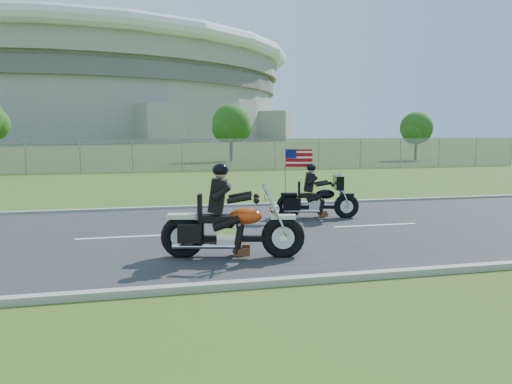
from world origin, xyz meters
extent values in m
plane|color=#325019|center=(0.00, 0.00, 0.00)|extent=(420.00, 420.00, 0.00)
cube|color=#28282B|center=(0.00, 0.00, 0.02)|extent=(120.00, 8.00, 0.04)
cube|color=#9E9B93|center=(0.00, 4.05, 0.05)|extent=(120.00, 0.18, 0.12)
cube|color=#9E9B93|center=(0.00, -4.05, 0.05)|extent=(120.00, 0.18, 0.12)
cube|color=gray|center=(-5.00, 20.00, 1.00)|extent=(60.00, 0.03, 2.00)
cylinder|color=#A3A099|center=(-20.00, 170.00, 10.00)|extent=(130.00, 130.00, 20.00)
cylinder|color=#605E5B|center=(-20.00, 170.00, 17.00)|extent=(132.00, 132.00, 4.00)
cylinder|color=#A3A099|center=(-20.00, 170.00, 23.00)|extent=(134.00, 134.00, 6.00)
torus|color=white|center=(-20.00, 170.00, 27.00)|extent=(140.40, 140.40, 4.40)
cylinder|color=#382316|center=(6.00, 30.00, 1.26)|extent=(0.22, 0.22, 2.52)
sphere|color=#1B4B14|center=(6.00, 30.00, 3.15)|extent=(3.20, 3.20, 3.20)
sphere|color=#1B4B14|center=(6.64, 30.48, 2.79)|extent=(2.40, 2.40, 2.40)
sphere|color=#1B4B14|center=(5.44, 29.60, 2.70)|extent=(2.24, 2.24, 2.24)
cylinder|color=#382316|center=(22.00, 28.00, 1.12)|extent=(0.22, 0.22, 2.24)
sphere|color=#1B4B14|center=(22.00, 28.00, 2.80)|extent=(2.80, 2.80, 2.80)
sphere|color=#1B4B14|center=(22.56, 28.42, 2.48)|extent=(2.10, 2.10, 2.10)
sphere|color=#1B4B14|center=(21.51, 27.65, 2.40)|extent=(1.96, 1.96, 1.96)
torus|color=black|center=(0.85, -2.52, 0.41)|extent=(0.83, 0.38, 0.81)
torus|color=black|center=(-0.96, -2.09, 0.41)|extent=(0.83, 0.38, 0.81)
ellipsoid|color=#D4410F|center=(0.18, -2.36, 0.81)|extent=(0.68, 0.48, 0.31)
cube|color=black|center=(-0.38, -2.22, 0.76)|extent=(0.66, 0.46, 0.13)
cube|color=black|center=(-0.32, -2.24, 1.19)|extent=(0.36, 0.49, 0.60)
sphere|color=black|center=(-0.27, -2.25, 1.66)|extent=(0.36, 0.36, 0.30)
cube|color=silver|center=(0.60, -2.46, 1.33)|extent=(0.16, 0.50, 0.44)
torus|color=black|center=(3.76, 1.23, 0.35)|extent=(0.70, 0.33, 0.68)
torus|color=black|center=(2.24, 1.63, 0.35)|extent=(0.70, 0.33, 0.68)
ellipsoid|color=black|center=(3.20, 1.38, 0.68)|extent=(0.57, 0.42, 0.26)
cube|color=black|center=(2.73, 1.50, 0.65)|extent=(0.56, 0.40, 0.11)
cube|color=black|center=(2.78, 1.49, 1.01)|extent=(0.31, 0.41, 0.51)
sphere|color=black|center=(2.82, 1.48, 1.40)|extent=(0.30, 0.30, 0.25)
cube|color=black|center=(3.53, 1.29, 1.01)|extent=(0.38, 0.76, 0.37)
cube|color=#B70C11|center=(2.56, 1.74, 1.65)|extent=(0.72, 0.20, 0.48)
camera|label=1|loc=(-1.75, -11.21, 2.32)|focal=35.00mm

